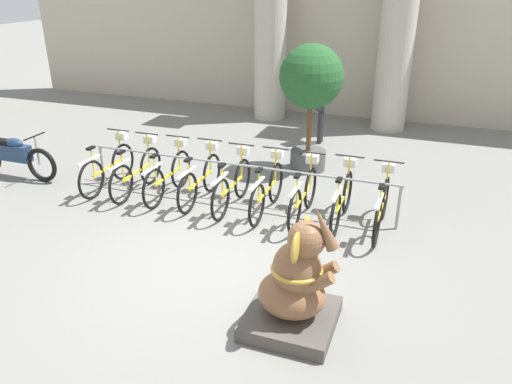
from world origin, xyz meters
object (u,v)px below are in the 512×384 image
at_px(bicycle_5, 267,190).
at_px(motorcycle, 13,155).
at_px(bicycle_1, 137,171).
at_px(bicycle_3, 201,179).
at_px(person_pedestrian, 322,102).
at_px(potted_tree, 311,85).
at_px(bicycle_2, 169,175).
at_px(bicycle_8, 382,206).
at_px(bicycle_4, 233,185).
at_px(elephant_statue, 295,287).
at_px(bicycle_7, 342,200).
at_px(bicycle_6, 303,195).
at_px(bicycle_0, 108,167).

xyz_separation_m(bicycle_5, motorcycle, (-5.27, -0.21, 0.04)).
relative_size(bicycle_1, bicycle_3, 1.00).
height_order(person_pedestrian, potted_tree, potted_tree).
bearing_deg(bicycle_2, person_pedestrian, 65.10).
bearing_deg(potted_tree, motorcycle, -155.66).
xyz_separation_m(bicycle_2, bicycle_8, (3.81, -0.01, 0.00)).
distance_m(bicycle_1, bicycle_4, 1.90).
bearing_deg(elephant_statue, potted_tree, 102.89).
xyz_separation_m(bicycle_4, bicycle_8, (2.54, 0.01, 0.00)).
bearing_deg(elephant_statue, bicycle_8, 77.05).
bearing_deg(bicycle_8, bicycle_4, -179.77).
distance_m(bicycle_1, bicycle_7, 3.81).
height_order(bicycle_2, elephant_statue, elephant_statue).
distance_m(bicycle_1, bicycle_6, 3.17).
distance_m(bicycle_0, bicycle_6, 3.81).
relative_size(bicycle_1, bicycle_6, 1.00).
xyz_separation_m(bicycle_0, potted_tree, (3.30, 2.25, 1.33)).
bearing_deg(bicycle_6, potted_tree, 102.65).
bearing_deg(bicycle_4, bicycle_0, -179.84).
bearing_deg(bicycle_8, bicycle_0, -179.80).
distance_m(bicycle_8, elephant_statue, 2.83).
distance_m(bicycle_2, bicycle_3, 0.63).
bearing_deg(bicycle_5, elephant_statue, -65.22).
relative_size(bicycle_1, bicycle_2, 1.00).
bearing_deg(potted_tree, bicycle_3, -122.57).
bearing_deg(person_pedestrian, bicycle_0, -127.71).
bearing_deg(bicycle_1, bicycle_7, 0.89).
bearing_deg(bicycle_8, bicycle_3, 179.25).
xyz_separation_m(bicycle_4, motorcycle, (-4.63, -0.20, 0.04)).
bearing_deg(bicycle_3, bicycle_1, -177.03).
bearing_deg(motorcycle, bicycle_8, 1.69).
xyz_separation_m(bicycle_2, bicycle_7, (3.17, 0.02, 0.00)).
distance_m(bicycle_4, bicycle_6, 1.27).
bearing_deg(bicycle_7, bicycle_5, -178.43).
distance_m(bicycle_1, bicycle_5, 2.54).
bearing_deg(motorcycle, person_pedestrian, 39.08).
relative_size(bicycle_2, motorcycle, 0.83).
distance_m(bicycle_5, potted_tree, 2.60).
xyz_separation_m(bicycle_6, motorcycle, (-5.90, -0.20, 0.04)).
xyz_separation_m(motorcycle, potted_tree, (5.40, 2.44, 1.30)).
xyz_separation_m(bicycle_2, elephant_statue, (3.17, -2.76, 0.12)).
bearing_deg(bicycle_7, bicycle_6, -175.44).
relative_size(bicycle_4, bicycle_8, 1.00).
xyz_separation_m(bicycle_0, bicycle_6, (3.81, 0.00, 0.00)).
xyz_separation_m(bicycle_3, motorcycle, (-4.00, -0.25, 0.04)).
distance_m(bicycle_3, bicycle_5, 1.27).
bearing_deg(bicycle_5, bicycle_0, -179.68).
distance_m(bicycle_4, bicycle_8, 2.54).
xyz_separation_m(bicycle_8, elephant_statue, (-0.63, -2.75, 0.12)).
relative_size(bicycle_4, potted_tree, 0.67).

